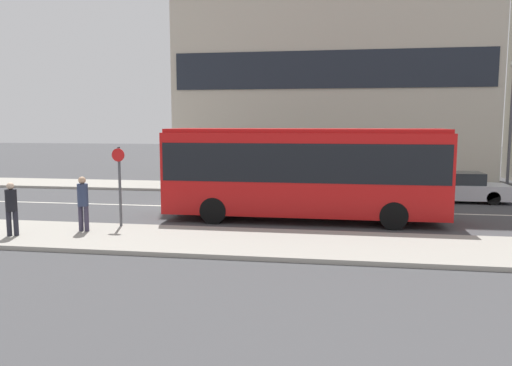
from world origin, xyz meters
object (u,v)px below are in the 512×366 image
pedestrian_down_pavement (83,200)px  parked_car_0 (456,188)px  city_bus (303,168)px  pedestrian_near_stop (11,206)px  bus_stop_sign (120,180)px  street_lamp (511,113)px

pedestrian_down_pavement → parked_car_0: bearing=-143.3°
pedestrian_down_pavement → city_bus: bearing=-149.6°
parked_car_0 → pedestrian_near_stop: bearing=-146.6°
pedestrian_near_stop → bus_stop_sign: bus_stop_sign is taller
pedestrian_down_pavement → bus_stop_sign: size_ratio=0.66×
parked_car_0 → pedestrian_down_pavement: size_ratio=2.47×
pedestrian_down_pavement → bus_stop_sign: 1.39m
city_bus → pedestrian_near_stop: (-8.69, -4.58, -0.88)m
parked_car_0 → city_bus: bearing=-140.4°
bus_stop_sign → street_lamp: 18.59m
parked_car_0 → street_lamp: street_lamp is taller
parked_car_0 → bus_stop_sign: size_ratio=1.63×
city_bus → bus_stop_sign: 6.57m
city_bus → parked_car_0: 8.79m
pedestrian_near_stop → city_bus: bearing=8.0°
pedestrian_down_pavement → street_lamp: size_ratio=0.28×
city_bus → street_lamp: size_ratio=1.59×
parked_car_0 → pedestrian_near_stop: 18.42m
city_bus → street_lamp: bearing=40.7°
parked_car_0 → pedestrian_near_stop: (-15.38, -10.13, 0.44)m
bus_stop_sign → street_lamp: street_lamp is taller
pedestrian_near_stop → pedestrian_down_pavement: pedestrian_down_pavement is taller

